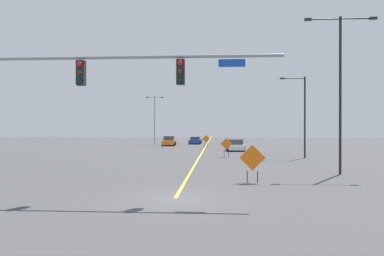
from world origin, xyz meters
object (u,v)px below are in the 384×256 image
street_lamp_mid_right (340,82)px  street_lamp_near_right (155,116)px  street_lamp_far_left (303,112)px  car_orange_far (169,141)px  construction_sign_right_shoulder (252,159)px  traffic_signal_assembly (85,84)px  car_blue_distant (195,141)px  car_white_near (235,145)px  construction_sign_left_shoulder (226,145)px  construction_sign_left_lane (206,140)px

street_lamp_mid_right → street_lamp_near_right: bearing=115.8°
street_lamp_far_left → car_orange_far: bearing=125.5°
construction_sign_right_shoulder → street_lamp_far_left: bearing=68.4°
traffic_signal_assembly → street_lamp_far_left: street_lamp_far_left is taller
construction_sign_right_shoulder → traffic_signal_assembly: bearing=-148.6°
street_lamp_far_left → car_blue_distant: bearing=112.9°
car_orange_far → traffic_signal_assembly: bearing=-87.4°
car_white_near → traffic_signal_assembly: bearing=-104.3°
construction_sign_left_shoulder → car_white_near: 9.84m
street_lamp_near_right → car_blue_distant: street_lamp_near_right is taller
traffic_signal_assembly → car_orange_far: (-1.91, 41.92, -4.11)m
street_lamp_far_left → construction_sign_right_shoulder: street_lamp_far_left is taller
street_lamp_mid_right → construction_sign_left_lane: size_ratio=5.53×
construction_sign_right_shoulder → street_lamp_near_right: bearing=106.6°
construction_sign_left_shoulder → car_blue_distant: size_ratio=0.44×
traffic_signal_assembly → street_lamp_mid_right: bearing=32.1°
street_lamp_far_left → construction_sign_left_shoulder: (-7.14, 0.74, -3.12)m
construction_sign_right_shoulder → car_blue_distant: bearing=97.3°
street_lamp_near_right → car_white_near: street_lamp_near_right is taller
street_lamp_mid_right → car_blue_distant: bearing=106.0°
street_lamp_near_right → construction_sign_left_shoulder: 27.28m
street_lamp_mid_right → car_white_near: (-5.40, 22.36, -5.10)m
street_lamp_far_left → construction_sign_right_shoulder: 17.08m
street_lamp_near_right → car_orange_far: (2.89, -3.58, -4.01)m
construction_sign_left_shoulder → construction_sign_right_shoulder: construction_sign_right_shoulder is taller
street_lamp_far_left → street_lamp_near_right: bearing=126.0°
street_lamp_far_left → street_lamp_mid_right: size_ratio=0.78×
traffic_signal_assembly → construction_sign_right_shoulder: (7.44, 4.54, -3.54)m
street_lamp_mid_right → construction_sign_left_shoulder: (-6.74, 12.62, -4.58)m
street_lamp_far_left → street_lamp_mid_right: 11.98m
construction_sign_left_lane → car_orange_far: construction_sign_left_lane is taller
car_blue_distant → car_orange_far: 7.17m
street_lamp_mid_right → car_orange_far: (-15.12, 33.64, -5.08)m
street_lamp_near_right → street_lamp_mid_right: 41.36m
street_lamp_mid_right → car_blue_distant: size_ratio=2.30×
construction_sign_right_shoulder → car_orange_far: (-9.35, 37.38, -0.57)m
car_blue_distant → car_orange_far: (-3.74, -6.12, 0.10)m
traffic_signal_assembly → car_white_near: traffic_signal_assembly is taller
construction_sign_right_shoulder → car_white_near: bearing=89.2°
construction_sign_left_shoulder → construction_sign_left_lane: size_ratio=1.05×
traffic_signal_assembly → construction_sign_left_shoulder: bearing=72.8°
traffic_signal_assembly → car_orange_far: size_ratio=3.20×
street_lamp_near_right → construction_sign_left_shoulder: bearing=-65.4°
street_lamp_near_right → street_lamp_far_left: street_lamp_near_right is taller
street_lamp_far_left → construction_sign_left_shoulder: size_ratio=4.12×
street_lamp_near_right → construction_sign_left_lane: street_lamp_near_right is taller
construction_sign_left_lane → car_blue_distant: construction_sign_left_lane is taller
street_lamp_mid_right → street_lamp_far_left: bearing=88.1°
car_blue_distant → construction_sign_right_shoulder: bearing=-82.7°
construction_sign_left_lane → car_orange_far: bearing=140.8°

